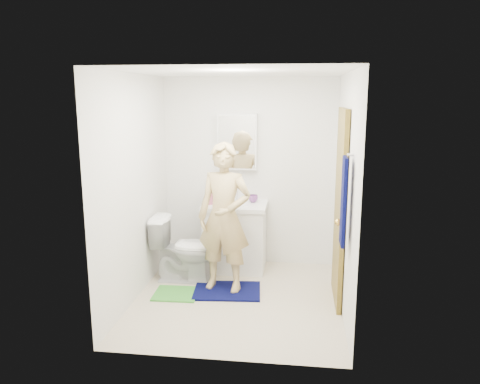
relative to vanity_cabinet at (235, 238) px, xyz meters
name	(u,v)px	position (x,y,z in m)	size (l,w,h in m)	color
floor	(237,300)	(0.15, -0.91, -0.41)	(2.20, 2.40, 0.02)	beige
ceiling	(237,71)	(0.15, -0.91, 2.01)	(2.20, 2.40, 0.02)	white
wall_back	(249,172)	(0.15, 0.30, 0.80)	(2.20, 0.02, 2.40)	white
wall_front	(217,222)	(0.15, -2.12, 0.80)	(2.20, 0.02, 2.40)	white
wall_left	(134,189)	(-0.96, -0.91, 0.80)	(0.02, 2.40, 2.40)	white
wall_right	(346,194)	(1.26, -0.91, 0.80)	(0.02, 2.40, 2.40)	white
vanity_cabinet	(235,238)	(0.00, 0.00, 0.00)	(0.75, 0.55, 0.80)	white
countertop	(235,206)	(0.00, 0.00, 0.43)	(0.79, 0.59, 0.05)	white
sink_basin	(235,204)	(0.00, 0.00, 0.44)	(0.40, 0.40, 0.03)	white
faucet	(237,196)	(0.00, 0.18, 0.51)	(0.03, 0.03, 0.12)	silver
medicine_cabinet	(237,142)	(0.00, 0.22, 1.20)	(0.50, 0.12, 0.70)	white
mirror_panel	(237,142)	(0.00, 0.16, 1.20)	(0.46, 0.01, 0.66)	white
door	(340,207)	(1.22, -0.76, 0.62)	(0.05, 0.80, 2.05)	olive
door_knob	(338,222)	(1.18, -1.08, 0.55)	(0.07, 0.07, 0.07)	gold
towel	(344,202)	(1.18, -1.48, 0.85)	(0.03, 0.24, 0.80)	#06093E
towel_hook	(350,155)	(1.22, -1.48, 1.27)	(0.02, 0.02, 0.06)	silver
toilet	(185,249)	(-0.54, -0.45, -0.01)	(0.44, 0.76, 0.78)	white
bath_mat	(227,291)	(0.01, -0.74, -0.39)	(0.74, 0.53, 0.02)	#06093E
green_rug	(176,294)	(-0.54, -0.89, -0.39)	(0.48, 0.41, 0.02)	green
soap_dispenser	(210,196)	(-0.30, -0.06, 0.55)	(0.09, 0.09, 0.20)	#C95D7A
toothbrush_cup	(253,199)	(0.22, 0.11, 0.50)	(0.12, 0.12, 0.09)	#763C84
man	(224,217)	(-0.02, -0.69, 0.45)	(0.61, 0.40, 1.66)	tan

